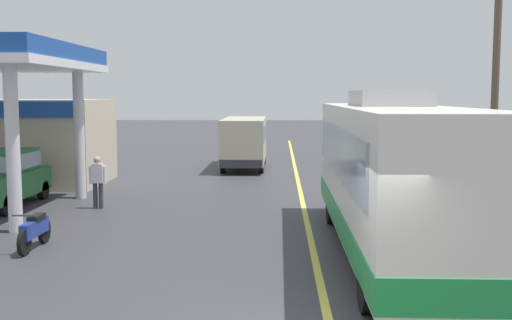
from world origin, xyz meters
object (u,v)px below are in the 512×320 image
(coach_bus_main, at_px, (395,178))
(car_at_pump, at_px, (3,175))
(pedestrian_near_pump, at_px, (98,179))
(minibus_opposing_lane, at_px, (244,138))
(motorcycle_parked_forecourt, at_px, (35,230))

(coach_bus_main, xyz_separation_m, car_at_pump, (-11.48, 5.57, -0.71))
(car_at_pump, distance_m, pedestrian_near_pump, 3.17)
(coach_bus_main, relative_size, minibus_opposing_lane, 1.80)
(pedestrian_near_pump, bearing_deg, car_at_pump, 175.63)
(car_at_pump, bearing_deg, minibus_opposing_lane, 56.62)
(car_at_pump, xyz_separation_m, motorcycle_parked_forecourt, (3.19, -5.47, -0.57))
(coach_bus_main, height_order, minibus_opposing_lane, coach_bus_main)
(motorcycle_parked_forecourt, bearing_deg, car_at_pump, 120.25)
(coach_bus_main, bearing_deg, car_at_pump, 154.11)
(coach_bus_main, xyz_separation_m, motorcycle_parked_forecourt, (-8.29, 0.10, -1.28))
(coach_bus_main, height_order, pedestrian_near_pump, coach_bus_main)
(minibus_opposing_lane, xyz_separation_m, motorcycle_parked_forecourt, (-3.99, -16.38, -1.03))
(coach_bus_main, distance_m, car_at_pump, 12.78)
(coach_bus_main, xyz_separation_m, pedestrian_near_pump, (-8.32, 5.33, -0.79))
(minibus_opposing_lane, height_order, motorcycle_parked_forecourt, minibus_opposing_lane)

